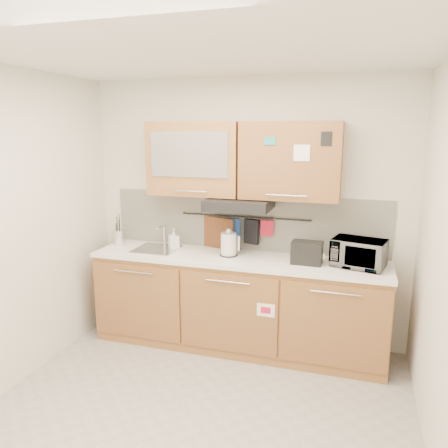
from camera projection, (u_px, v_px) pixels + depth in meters
The scene contains 20 objects.
floor at pixel (194, 419), 3.24m from camera, with size 3.20×3.20×0.00m, color #9E9993.
ceiling at pixel (188, 48), 2.69m from camera, with size 3.20×3.20×0.00m, color white.
wall_back at pixel (246, 212), 4.36m from camera, with size 3.20×3.20×0.00m, color silver.
wall_left at pixel (1, 234), 3.42m from camera, with size 3.00×3.00×0.00m, color silver.
base_cabinet at pixel (237, 307), 4.27m from camera, with size 2.80×0.64×0.88m.
countertop at pixel (237, 259), 4.16m from camera, with size 2.82×0.62×0.04m, color white.
backsplash at pixel (245, 222), 4.37m from camera, with size 2.80×0.02×0.56m, color silver.
upper_cabinets at pixel (241, 160), 4.09m from camera, with size 1.82×0.37×0.70m.
range_hood at pixel (239, 204), 4.10m from camera, with size 0.60×0.46×0.10m, color black.
sink at pixel (157, 249), 4.41m from camera, with size 0.42×0.40×0.26m.
utensil_rail at pixel (244, 217), 4.33m from camera, with size 0.02×0.02×1.30m, color black.
utensil_crock at pixel (119, 237), 4.57m from camera, with size 0.15×0.15×0.32m.
kettle at pixel (229, 245), 4.18m from camera, with size 0.20×0.19×0.27m.
toaster at pixel (307, 252), 3.92m from camera, with size 0.28×0.17×0.21m.
microwave at pixel (359, 253), 3.83m from camera, with size 0.45×0.30×0.25m, color #999999.
soap_bottle at pixel (174, 239), 4.42m from camera, with size 0.09×0.10×0.21m, color #999999.
cutting_board at pixel (219, 238), 4.44m from camera, with size 0.35×0.03×0.43m, color brown.
oven_mitt at pixel (234, 229), 4.37m from camera, with size 0.13×0.03×0.21m, color #204394.
dark_pouch at pixel (252, 232), 4.32m from camera, with size 0.16×0.04×0.25m, color black.
pot_holder at pixel (267, 228), 4.27m from camera, with size 0.13×0.02×0.15m, color red.
Camera 1 is at (1.05, -2.66, 2.11)m, focal length 35.00 mm.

